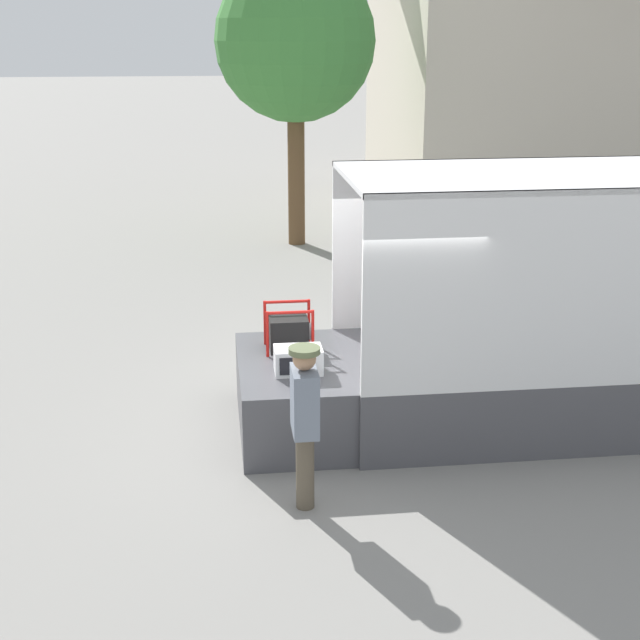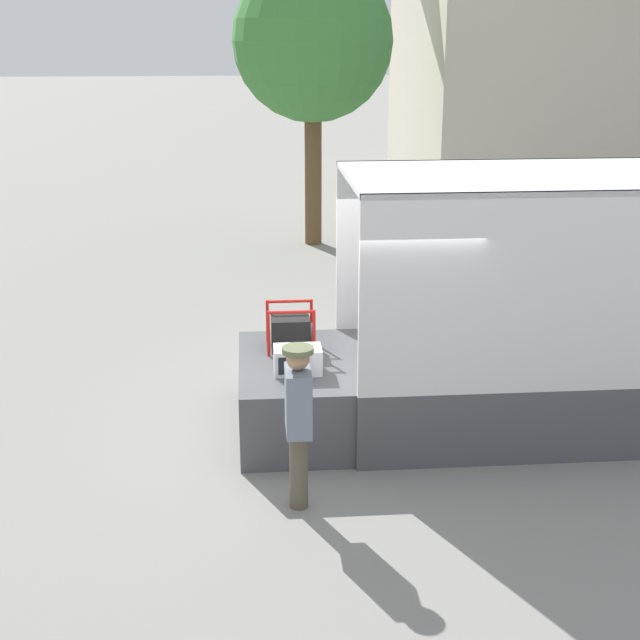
# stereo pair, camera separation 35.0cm
# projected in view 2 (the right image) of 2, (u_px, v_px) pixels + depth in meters

# --- Properties ---
(ground_plane) EXTENTS (160.00, 160.00, 0.00)m
(ground_plane) POSITION_uv_depth(u_px,v_px,m) (345.00, 426.00, 10.48)
(ground_plane) COLOR gray
(tailgate_deck) EXTENTS (1.22, 2.15, 0.84)m
(tailgate_deck) POSITION_uv_depth(u_px,v_px,m) (293.00, 395.00, 10.30)
(tailgate_deck) COLOR #4C4C51
(tailgate_deck) RESTS_ON ground
(microwave) EXTENTS (0.53, 0.36, 0.29)m
(microwave) POSITION_uv_depth(u_px,v_px,m) (298.00, 360.00, 9.80)
(microwave) COLOR white
(microwave) RESTS_ON tailgate_deck
(portable_generator) EXTENTS (0.56, 0.46, 0.54)m
(portable_generator) POSITION_uv_depth(u_px,v_px,m) (292.00, 332.00, 10.49)
(portable_generator) COLOR black
(portable_generator) RESTS_ON tailgate_deck
(worker_person) EXTENTS (0.30, 0.44, 1.66)m
(worker_person) POSITION_uv_depth(u_px,v_px,m) (298.00, 411.00, 8.41)
(worker_person) COLOR brown
(worker_person) RESTS_ON ground
(house_backdrop) EXTENTS (8.50, 7.69, 8.92)m
(house_backdrop) POSITION_uv_depth(u_px,v_px,m) (574.00, 24.00, 22.17)
(house_backdrop) COLOR beige
(house_backdrop) RESTS_ON ground
(street_tree) EXTENTS (3.27, 3.27, 5.85)m
(street_tree) POSITION_uv_depth(u_px,v_px,m) (313.00, 42.00, 18.03)
(street_tree) COLOR brown
(street_tree) RESTS_ON ground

